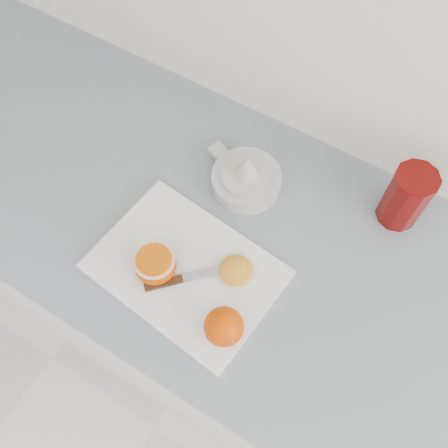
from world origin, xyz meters
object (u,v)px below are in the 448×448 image
half_orange (155,264)px  red_tumbler (405,199)px  citrus_juicer (246,178)px  cutting_board (186,270)px  counter (271,328)px

half_orange → red_tumbler: (0.35, 0.36, 0.03)m
half_orange → citrus_juicer: (0.04, 0.26, -0.01)m
citrus_juicer → cutting_board: bearing=-89.7°
red_tumbler → citrus_juicer: bearing=-162.1°
cutting_board → red_tumbler: 0.45m
citrus_juicer → red_tumbler: red_tumbler is taller
counter → cutting_board: 0.49m
cutting_board → half_orange: bearing=-146.2°
cutting_board → citrus_juicer: bearing=90.3°
cutting_board → red_tumbler: (0.30, 0.33, 0.06)m
red_tumbler → half_orange: bearing=-133.8°
counter → citrus_juicer: 0.51m
cutting_board → citrus_juicer: (-0.00, 0.23, 0.02)m
counter → half_orange: size_ratio=30.38×
counter → red_tumbler: (0.14, 0.21, 0.51)m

